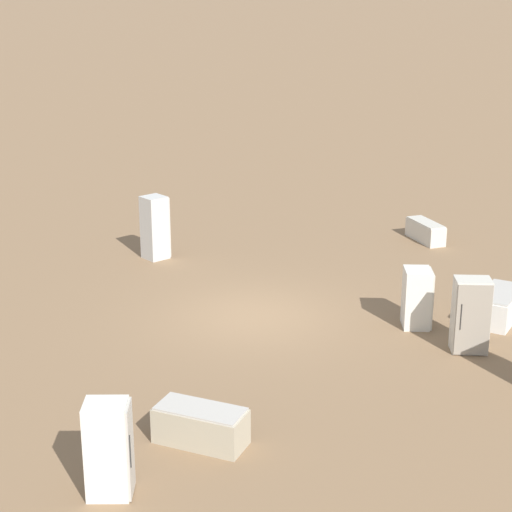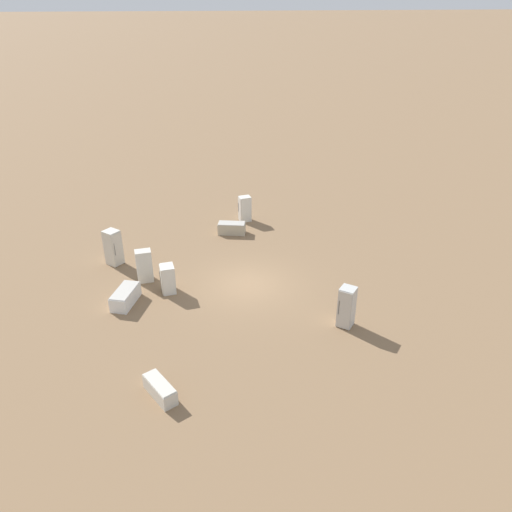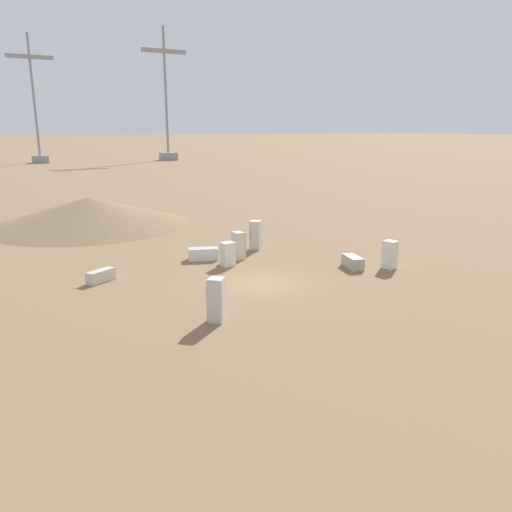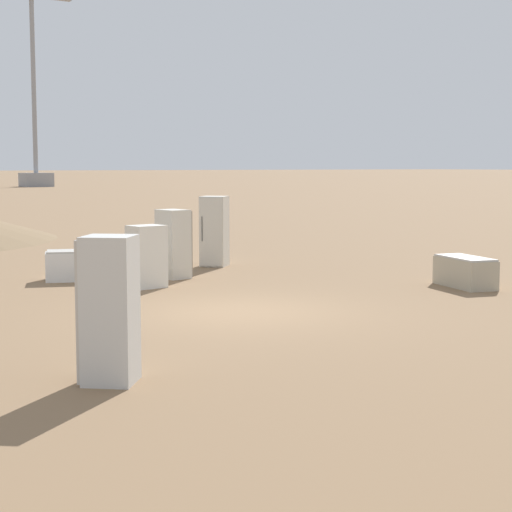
# 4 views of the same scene
# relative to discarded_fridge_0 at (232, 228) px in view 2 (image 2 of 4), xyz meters

# --- Properties ---
(ground_plane) EXTENTS (1000.00, 1000.00, 0.00)m
(ground_plane) POSITION_rel_discarded_fridge_0_xyz_m (6.07, -0.00, -0.34)
(ground_plane) COLOR #846647
(discarded_fridge_0) EXTENTS (1.09, 1.75, 0.69)m
(discarded_fridge_0) POSITION_rel_discarded_fridge_0_xyz_m (0.00, 0.00, 0.00)
(discarded_fridge_0) COLOR #B2A88E
(discarded_fridge_0) RESTS_ON ground_plane
(discarded_fridge_1) EXTENTS (0.81, 0.74, 1.41)m
(discarded_fridge_1) POSITION_rel_discarded_fridge_0_xyz_m (6.07, -3.88, 0.36)
(discarded_fridge_1) COLOR silver
(discarded_fridge_1) RESTS_ON ground_plane
(discarded_fridge_2) EXTENTS (1.01, 1.02, 1.91)m
(discarded_fridge_2) POSITION_rel_discarded_fridge_0_xyz_m (2.69, -6.63, 0.61)
(discarded_fridge_2) COLOR beige
(discarded_fridge_2) RESTS_ON ground_plane
(discarded_fridge_3) EXTENTS (1.96, 1.38, 0.72)m
(discarded_fridge_3) POSITION_rel_discarded_fridge_0_xyz_m (6.77, -5.86, 0.02)
(discarded_fridge_3) COLOR white
(discarded_fridge_3) RESTS_ON ground_plane
(discarded_fridge_4) EXTENTS (0.90, 0.90, 1.87)m
(discarded_fridge_4) POSITION_rel_discarded_fridge_0_xyz_m (10.21, 3.59, 0.59)
(discarded_fridge_4) COLOR silver
(discarded_fridge_4) RESTS_ON ground_plane
(discarded_fridge_5) EXTENTS (0.68, 0.83, 1.68)m
(discarded_fridge_5) POSITION_rel_discarded_fridge_0_xyz_m (4.79, -5.00, 0.50)
(discarded_fridge_5) COLOR beige
(discarded_fridge_5) RESTS_ON ground_plane
(discarded_fridge_6) EXTENTS (1.65, 1.24, 0.63)m
(discarded_fridge_6) POSITION_rel_discarded_fridge_0_xyz_m (13.20, -4.32, -0.03)
(discarded_fridge_6) COLOR beige
(discarded_fridge_6) RESTS_ON ground_plane
(discarded_fridge_7) EXTENTS (0.67, 0.80, 1.61)m
(discarded_fridge_7) POSITION_rel_discarded_fridge_0_xyz_m (-1.77, 1.07, 0.46)
(discarded_fridge_7) COLOR silver
(discarded_fridge_7) RESTS_ON ground_plane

